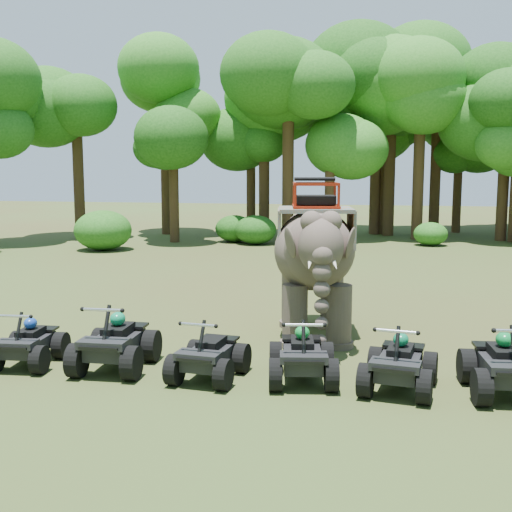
# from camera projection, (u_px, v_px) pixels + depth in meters

# --- Properties ---
(ground) EXTENTS (110.00, 110.00, 0.00)m
(ground) POSITION_uv_depth(u_px,v_px,m) (245.00, 352.00, 13.56)
(ground) COLOR #47381E
(ground) RESTS_ON ground
(elephant) EXTENTS (2.58, 4.58, 3.63)m
(elephant) POSITION_uv_depth(u_px,v_px,m) (315.00, 259.00, 14.62)
(elephant) COLOR #4D4138
(elephant) RESTS_ON ground
(atv_0) EXTENTS (1.26, 1.63, 1.14)m
(atv_0) POSITION_uv_depth(u_px,v_px,m) (28.00, 337.00, 12.63)
(atv_0) COLOR black
(atv_0) RESTS_ON ground
(atv_1) EXTENTS (1.39, 1.86, 1.34)m
(atv_1) POSITION_uv_depth(u_px,v_px,m) (115.00, 335.00, 12.38)
(atv_1) COLOR black
(atv_1) RESTS_ON ground
(atv_2) EXTENTS (1.32, 1.70, 1.18)m
(atv_2) POSITION_uv_depth(u_px,v_px,m) (209.00, 347.00, 11.82)
(atv_2) COLOR black
(atv_2) RESTS_ON ground
(atv_3) EXTENTS (1.47, 1.83, 1.23)m
(atv_3) POSITION_uv_depth(u_px,v_px,m) (302.00, 348.00, 11.67)
(atv_3) COLOR black
(atv_3) RESTS_ON ground
(atv_4) EXTENTS (1.44, 1.82, 1.23)m
(atv_4) POSITION_uv_depth(u_px,v_px,m) (399.00, 356.00, 11.19)
(atv_4) COLOR black
(atv_4) RESTS_ON ground
(atv_5) EXTENTS (1.45, 1.88, 1.31)m
(atv_5) POSITION_uv_depth(u_px,v_px,m) (506.00, 358.00, 10.96)
(atv_5) COLOR black
(atv_5) RESTS_ON ground
(tree_0) EXTENTS (4.98, 4.98, 7.11)m
(tree_0) POSITION_uv_depth(u_px,v_px,m) (330.00, 174.00, 33.42)
(tree_0) COLOR #195114
(tree_0) RESTS_ON ground
(tree_1) EXTENTS (6.82, 6.82, 9.75)m
(tree_1) POSITION_uv_depth(u_px,v_px,m) (419.00, 149.00, 34.19)
(tree_1) COLOR #195114
(tree_1) RESTS_ON ground
(tree_26) EXTENTS (6.53, 6.53, 9.33)m
(tree_26) POSITION_uv_depth(u_px,v_px,m) (78.00, 153.00, 35.01)
(tree_26) COLOR #195114
(tree_26) RESTS_ON ground
(tree_27) EXTENTS (4.62, 4.62, 6.59)m
(tree_27) POSITION_uv_depth(u_px,v_px,m) (174.00, 179.00, 33.21)
(tree_27) COLOR #195114
(tree_27) RESTS_ON ground
(tree_28) EXTENTS (5.08, 5.08, 7.25)m
(tree_28) POSITION_uv_depth(u_px,v_px,m) (251.00, 172.00, 37.03)
(tree_28) COLOR #195114
(tree_28) RESTS_ON ground
(tree_29) EXTENTS (4.98, 4.98, 7.11)m
(tree_29) POSITION_uv_depth(u_px,v_px,m) (458.00, 173.00, 38.12)
(tree_29) COLOR #195114
(tree_29) RESTS_ON ground
(tree_30) EXTENTS (6.61, 6.61, 9.45)m
(tree_30) POSITION_uv_depth(u_px,v_px,m) (505.00, 151.00, 33.64)
(tree_30) COLOR #195114
(tree_30) RESTS_ON ground
(tree_33) EXTENTS (7.17, 7.17, 10.24)m
(tree_33) POSITION_uv_depth(u_px,v_px,m) (288.00, 144.00, 33.46)
(tree_33) COLOR #195114
(tree_33) RESTS_ON ground
(tree_34) EXTENTS (7.24, 7.24, 10.34)m
(tree_34) POSITION_uv_depth(u_px,v_px,m) (436.00, 145.00, 37.49)
(tree_34) COLOR #195114
(tree_34) RESTS_ON ground
(tree_36) EXTENTS (7.64, 7.64, 10.92)m
(tree_36) POSITION_uv_depth(u_px,v_px,m) (390.00, 139.00, 36.20)
(tree_36) COLOR #195114
(tree_36) RESTS_ON ground
(tree_38) EXTENTS (6.33, 6.33, 9.04)m
(tree_38) POSITION_uv_depth(u_px,v_px,m) (385.00, 156.00, 37.07)
(tree_38) COLOR #195114
(tree_38) RESTS_ON ground
(tree_39) EXTENTS (6.82, 6.82, 9.75)m
(tree_39) POSITION_uv_depth(u_px,v_px,m) (264.00, 149.00, 35.56)
(tree_39) COLOR #195114
(tree_39) RESTS_ON ground
(tree_41) EXTENTS (7.43, 7.43, 10.62)m
(tree_41) POSITION_uv_depth(u_px,v_px,m) (376.00, 143.00, 37.00)
(tree_41) COLOR #195114
(tree_41) RESTS_ON ground
(tree_42) EXTENTS (6.68, 6.68, 9.55)m
(tree_42) POSITION_uv_depth(u_px,v_px,m) (377.00, 152.00, 38.29)
(tree_42) COLOR #195114
(tree_42) RESTS_ON ground
(tree_43) EXTENTS (6.81, 6.81, 9.72)m
(tree_43) POSITION_uv_depth(u_px,v_px,m) (165.00, 150.00, 37.01)
(tree_43) COLOR #195114
(tree_43) RESTS_ON ground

